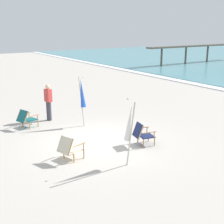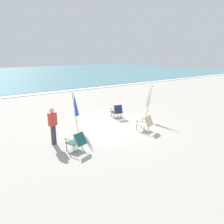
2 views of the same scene
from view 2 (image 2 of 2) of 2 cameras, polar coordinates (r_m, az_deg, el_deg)
The scene contains 9 objects.
ground_plane at distance 11.92m, azimuth 0.13°, elevation -3.73°, with size 80.00×80.00×0.00m, color #B2AAA0.
sea at distance 42.12m, azimuth -26.49°, elevation 8.54°, with size 80.00×40.00×0.10m, color teal.
surf_band at distance 22.45m, azimuth -17.88°, elevation 4.70°, with size 80.00×1.10×0.06m, color white.
beach_chair_front_right at distance 9.04m, azimuth -9.16°, elevation -7.46°, with size 0.78×0.90×0.78m.
beach_chair_back_left at distance 11.24m, azimuth 8.77°, elevation -2.82°, with size 0.76×0.86×0.80m.
beach_chair_mid_center at distance 13.36m, azimuth 1.32°, elevation 0.31°, with size 0.71×0.79×0.81m.
umbrella_furled_white at distance 12.84m, azimuth 9.46°, elevation 3.79°, with size 0.51×0.26×2.09m.
umbrella_furled_blue at distance 10.94m, azimuth -9.57°, elevation 1.86°, with size 0.40×0.31×2.12m.
person_near_chairs at distance 9.74m, azimuth -15.17°, elevation -3.51°, with size 0.38×0.27×1.63m.
Camera 2 is at (-6.52, -9.19, 3.90)m, focal length 35.00 mm.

